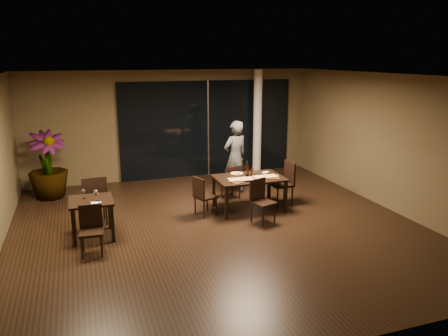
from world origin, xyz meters
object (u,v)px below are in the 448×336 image
side_table (91,206)px  bottle_a (247,170)px  chair_main_far (232,180)px  chair_side_near (91,227)px  main_table (249,180)px  potted_plant (48,165)px  bottle_c (247,169)px  chair_main_right (285,181)px  chair_side_far (95,198)px  diner (235,158)px  bottle_b (252,171)px  chair_main_near (261,198)px  chair_main_left (203,194)px

side_table → bottle_a: size_ratio=2.49×
chair_main_far → chair_side_near: (-3.33, -1.97, 0.01)m
main_table → potted_plant: potted_plant is taller
bottle_a → bottle_c: bottle_c is taller
chair_main_far → bottle_a: bottle_a is taller
chair_main_right → chair_side_near: (-4.37, -1.26, -0.08)m
chair_side_far → potted_plant: size_ratio=0.64×
main_table → potted_plant: bearing=151.3°
chair_main_far → diner: diner is taller
bottle_b → diner: bearing=87.5°
chair_side_far → chair_main_near: bearing=160.8°
chair_main_left → bottle_a: bottle_a is taller
chair_main_left → chair_side_far: size_ratio=0.83×
chair_side_far → bottle_a: size_ratio=3.24×
diner → bottle_a: size_ratio=5.72×
chair_main_right → bottle_b: 0.92m
bottle_b → bottle_c: bottle_c is taller
chair_main_right → bottle_a: 1.02m
potted_plant → bottle_c: potted_plant is taller
chair_side_near → bottle_b: 3.73m
chair_side_far → bottle_a: bearing=174.8°
main_table → chair_main_near: size_ratio=1.67×
chair_main_near → main_table: bearing=66.8°
bottle_b → bottle_c: (-0.09, 0.07, 0.05)m
diner → bottle_b: (-0.05, -1.21, -0.04)m
bottle_a → bottle_b: (0.10, -0.04, -0.03)m
chair_main_near → bottle_b: bearing=62.3°
chair_main_left → diner: (1.21, 1.27, 0.43)m
main_table → potted_plant: 4.87m
chair_main_far → potted_plant: potted_plant is taller
chair_side_near → chair_side_far: bearing=89.0°
chair_side_near → bottle_c: bearing=24.9°
chair_side_near → main_table: bearing=23.7°
bottle_b → main_table: bearing=-174.2°
diner → potted_plant: (-4.39, 1.13, -0.10)m
potted_plant → bottle_a: potted_plant is taller
chair_main_near → chair_main_right: size_ratio=0.90×
chair_main_right → side_table: bearing=-84.8°
side_table → diner: bearing=26.0°
potted_plant → bottle_c: 4.82m
bottle_b → chair_side_near: bearing=-161.3°
chair_main_near → chair_main_right: (0.98, 0.85, 0.06)m
main_table → chair_side_near: bearing=-161.0°
main_table → chair_side_near: (-3.44, -1.18, -0.20)m
chair_main_far → chair_main_near: chair_main_near is taller
chair_side_far → diner: size_ratio=0.57×
chair_main_near → diner: size_ratio=0.49×
chair_main_left → bottle_b: bottle_b is taller
main_table → chair_main_far: chair_main_far is taller
chair_side_near → side_table: bearing=91.0°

